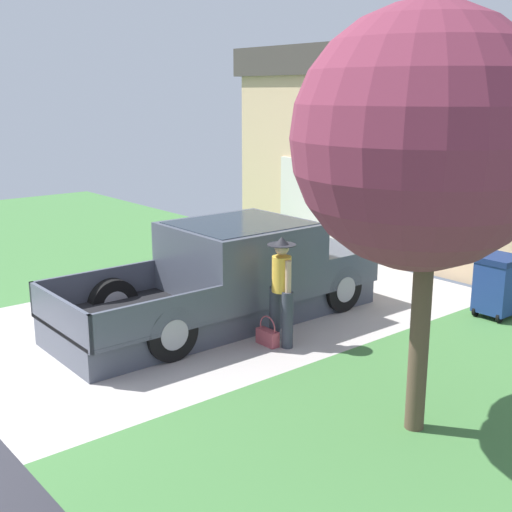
# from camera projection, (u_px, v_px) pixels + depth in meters

# --- Properties ---
(pickup_truck) EXTENTS (2.14, 5.50, 1.60)m
(pickup_truck) POSITION_uv_depth(u_px,v_px,m) (238.00, 275.00, 10.99)
(pickup_truck) COLOR #454A57
(pickup_truck) RESTS_ON ground
(person_with_hat) EXTENTS (0.49, 0.42, 1.64)m
(person_with_hat) POSITION_uv_depth(u_px,v_px,m) (281.00, 288.00, 9.73)
(person_with_hat) COLOR #333842
(person_with_hat) RESTS_ON ground
(handbag) EXTENTS (0.38, 0.15, 0.45)m
(handbag) POSITION_uv_depth(u_px,v_px,m) (268.00, 336.00, 9.87)
(handbag) COLOR #B24C56
(handbag) RESTS_ON ground
(house_with_garage) EXTENTS (9.35, 6.69, 4.75)m
(house_with_garage) POSITION_uv_depth(u_px,v_px,m) (457.00, 145.00, 16.39)
(house_with_garage) COLOR #D3B287
(house_with_garage) RESTS_ON ground
(front_yard_tree) EXTENTS (2.83, 2.94, 4.53)m
(front_yard_tree) POSITION_uv_depth(u_px,v_px,m) (430.00, 140.00, 6.75)
(front_yard_tree) COLOR brown
(front_yard_tree) RESTS_ON ground
(wheeled_trash_bin) EXTENTS (0.60, 0.72, 1.03)m
(wheeled_trash_bin) POSITION_uv_depth(u_px,v_px,m) (499.00, 284.00, 11.04)
(wheeled_trash_bin) COLOR navy
(wheeled_trash_bin) RESTS_ON ground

